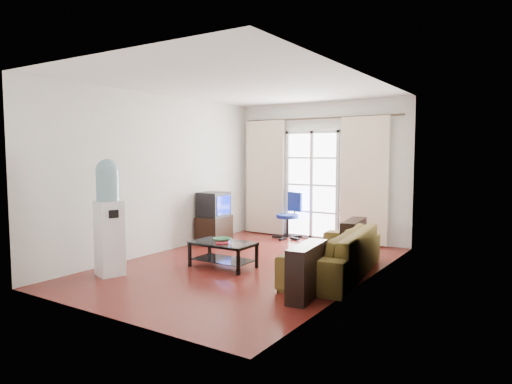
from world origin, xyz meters
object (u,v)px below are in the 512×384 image
at_px(coffee_table, 223,251).
at_px(water_cooler, 109,215).
at_px(tv_stand, 214,229).
at_px(crt_tv, 213,204).
at_px(sofa, 334,252).
at_px(task_chair, 289,225).

relative_size(coffee_table, water_cooler, 0.59).
xyz_separation_m(tv_stand, crt_tv, (0.00, -0.04, 0.48)).
distance_m(sofa, tv_stand, 3.02).
height_order(coffee_table, tv_stand, tv_stand).
height_order(coffee_table, crt_tv, crt_tv).
bearing_deg(coffee_table, sofa, 17.92).
bearing_deg(water_cooler, crt_tv, 113.13).
bearing_deg(tv_stand, water_cooler, -92.55).
height_order(tv_stand, water_cooler, water_cooler).
xyz_separation_m(sofa, water_cooler, (-2.63, -1.71, 0.53)).
bearing_deg(tv_stand, coffee_table, -55.74).
xyz_separation_m(coffee_table, task_chair, (-0.29, 2.55, 0.02)).
xyz_separation_m(tv_stand, task_chair, (1.02, 1.10, 0.02)).
relative_size(sofa, water_cooler, 1.40).
bearing_deg(coffee_table, crt_tv, 132.73).
xyz_separation_m(sofa, crt_tv, (-2.87, 0.91, 0.42)).
bearing_deg(coffee_table, water_cooler, -131.57).
bearing_deg(crt_tv, coffee_table, -47.98).
bearing_deg(crt_tv, sofa, -18.31).
xyz_separation_m(task_chair, water_cooler, (-0.78, -3.76, 0.58)).
relative_size(sofa, tv_stand, 3.32).
bearing_deg(crt_tv, tv_stand, 90.11).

